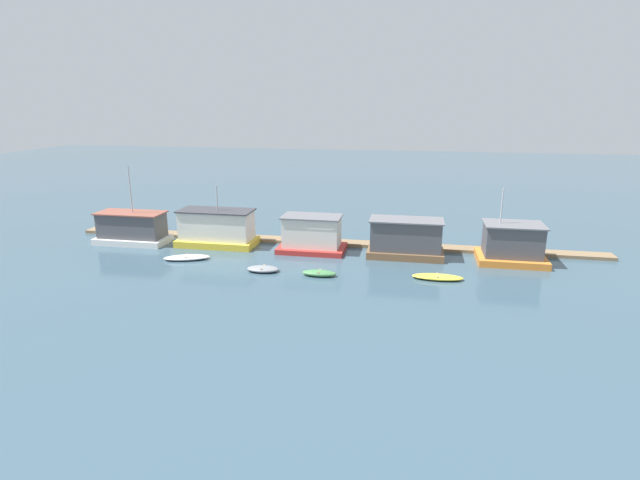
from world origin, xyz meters
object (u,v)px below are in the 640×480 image
(houseboat_white, at_px, (132,228))
(mooring_post_far_right, at_px, (144,227))
(houseboat_orange, at_px, (512,244))
(dinghy_grey, at_px, (263,269))
(houseboat_red, at_px, (312,235))
(houseboat_yellow, at_px, (217,229))
(dinghy_yellow, at_px, (438,277))
(dinghy_white, at_px, (187,257))
(dinghy_green, at_px, (319,273))
(mooring_post_far_left, at_px, (307,235))
(houseboat_brown, at_px, (406,239))

(houseboat_white, height_order, mooring_post_far_right, houseboat_white)
(houseboat_orange, distance_m, dinghy_grey, 21.12)
(houseboat_white, height_order, houseboat_red, houseboat_white)
(houseboat_yellow, relative_size, dinghy_yellow, 1.89)
(houseboat_white, relative_size, dinghy_white, 1.80)
(houseboat_yellow, height_order, dinghy_green, houseboat_yellow)
(houseboat_orange, bearing_deg, houseboat_red, 179.94)
(houseboat_orange, xyz_separation_m, mooring_post_far_left, (-18.15, 1.57, -0.53))
(houseboat_brown, xyz_separation_m, mooring_post_far_left, (-9.24, 1.73, -0.60))
(houseboat_orange, bearing_deg, houseboat_yellow, 179.61)
(houseboat_yellow, relative_size, dinghy_grey, 2.75)
(dinghy_grey, relative_size, dinghy_yellow, 0.69)
(dinghy_white, relative_size, dinghy_yellow, 1.06)
(dinghy_yellow, relative_size, mooring_post_far_right, 1.87)
(houseboat_yellow, xyz_separation_m, houseboat_brown, (17.70, -0.35, -0.00))
(houseboat_yellow, relative_size, dinghy_white, 1.79)
(houseboat_orange, xyz_separation_m, mooring_post_far_right, (-34.96, 1.57, -0.51))
(houseboat_brown, bearing_deg, mooring_post_far_left, 169.38)
(dinghy_white, relative_size, dinghy_green, 1.52)
(dinghy_white, relative_size, mooring_post_far_right, 1.98)
(houseboat_red, height_order, dinghy_white, houseboat_red)
(houseboat_white, bearing_deg, houseboat_red, 1.89)
(mooring_post_far_right, bearing_deg, dinghy_green, -22.68)
(houseboat_brown, distance_m, dinghy_green, 9.25)
(houseboat_brown, xyz_separation_m, dinghy_yellow, (2.63, -5.48, -1.44))
(dinghy_green, bearing_deg, mooring_post_far_left, 108.52)
(houseboat_brown, xyz_separation_m, dinghy_grey, (-11.17, -6.25, -1.40))
(mooring_post_far_left, bearing_deg, houseboat_orange, -4.93)
(houseboat_white, xyz_separation_m, dinghy_green, (19.57, -6.04, -1.20))
(dinghy_green, height_order, dinghy_yellow, dinghy_green)
(mooring_post_far_left, xyz_separation_m, mooring_post_far_right, (-16.81, 0.00, 0.02))
(houseboat_white, distance_m, mooring_post_far_right, 2.16)
(dinghy_green, bearing_deg, houseboat_white, 162.86)
(houseboat_orange, bearing_deg, mooring_post_far_right, 177.43)
(houseboat_red, relative_size, dinghy_yellow, 1.55)
(houseboat_brown, height_order, dinghy_white, houseboat_brown)
(dinghy_yellow, bearing_deg, houseboat_orange, 41.89)
(houseboat_brown, height_order, dinghy_grey, houseboat_brown)
(houseboat_red, xyz_separation_m, houseboat_brown, (8.46, -0.18, 0.09))
(houseboat_brown, relative_size, houseboat_orange, 1.04)
(dinghy_yellow, bearing_deg, mooring_post_far_right, 165.89)
(dinghy_grey, relative_size, mooring_post_far_right, 1.29)
(houseboat_orange, relative_size, dinghy_green, 2.32)
(houseboat_orange, bearing_deg, mooring_post_far_left, 175.07)
(dinghy_grey, bearing_deg, mooring_post_far_left, 76.41)
(dinghy_green, distance_m, mooring_post_far_right, 21.19)
(houseboat_yellow, bearing_deg, dinghy_white, -100.38)
(houseboat_red, relative_size, mooring_post_far_left, 2.95)
(dinghy_grey, bearing_deg, dinghy_white, 166.68)
(dinghy_yellow, bearing_deg, dinghy_grey, -176.79)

